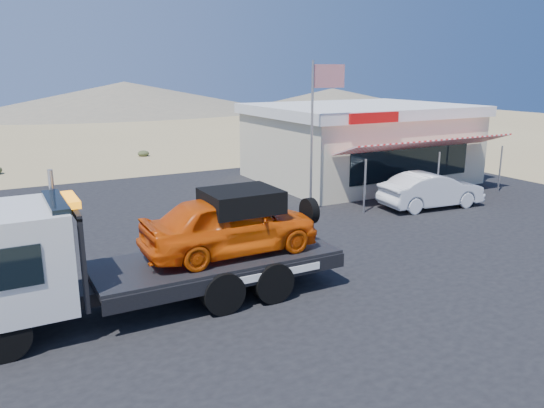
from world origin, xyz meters
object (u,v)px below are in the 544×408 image
at_px(tow_truck, 151,245).
at_px(white_sedan, 431,190).
at_px(jerky_store, 359,142).
at_px(flagpole, 317,119).

xyz_separation_m(tow_truck, white_sedan, (13.03, 3.98, -0.84)).
height_order(white_sedan, jerky_store, jerky_store).
distance_m(white_sedan, jerky_store, 6.50).
relative_size(white_sedan, jerky_store, 0.43).
bearing_deg(jerky_store, flagpole, -141.21).
height_order(jerky_store, flagpole, flagpole).
bearing_deg(white_sedan, jerky_store, -3.34).
bearing_deg(tow_truck, jerky_store, 36.30).
xyz_separation_m(jerky_store, flagpole, (-5.57, -4.47, 1.77)).
height_order(tow_truck, flagpole, flagpole).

